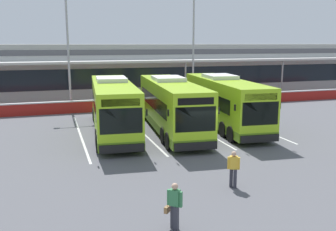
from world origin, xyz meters
TOP-DOWN VIEW (x-y plane):
  - ground_plane at (0.00, 0.00)m, footprint 200.00×200.00m
  - terminal_building at (-0.00, 26.91)m, footprint 70.00×13.00m
  - red_barrier_wall at (0.00, 14.50)m, footprint 60.00×0.40m
  - coach_bus_leftmost at (-4.01, 6.08)m, footprint 3.83×12.33m
  - coach_bus_left_centre at (-0.04, 5.30)m, footprint 3.83×12.33m
  - coach_bus_centre at (4.23, 5.69)m, footprint 3.83×12.33m
  - bay_stripe_far_west at (-6.30, 6.00)m, footprint 0.14×13.00m
  - bay_stripe_west at (-2.10, 6.00)m, footprint 0.14×13.00m
  - bay_stripe_mid_west at (2.10, 6.00)m, footprint 0.14×13.00m
  - bay_stripe_centre at (6.30, 6.00)m, footprint 0.14×13.00m
  - pedestrian_with_handbag at (-4.35, -8.23)m, footprint 0.56×0.58m
  - pedestrian_child at (-0.76, -5.53)m, footprint 0.52×0.40m
  - lamp_post_west at (-6.32, 16.33)m, footprint 3.24×0.28m
  - lamp_post_centre at (6.35, 17.41)m, footprint 3.24×0.28m

SIDE VIEW (x-z plane):
  - ground_plane at x=0.00m, z-range 0.00..0.00m
  - bay_stripe_far_west at x=-6.30m, z-range 0.00..0.01m
  - bay_stripe_west at x=-2.10m, z-range 0.00..0.01m
  - bay_stripe_mid_west at x=2.10m, z-range 0.00..0.01m
  - bay_stripe_centre at x=6.30m, z-range 0.00..0.01m
  - red_barrier_wall at x=0.00m, z-range 0.01..1.10m
  - pedestrian_with_handbag at x=-4.35m, z-range 0.05..1.67m
  - pedestrian_child at x=-0.76m, z-range 0.06..1.68m
  - coach_bus_leftmost at x=-4.01m, z-range -0.10..3.68m
  - coach_bus_left_centre at x=-0.04m, z-range -0.10..3.68m
  - coach_bus_centre at x=4.23m, z-range -0.10..3.68m
  - terminal_building at x=0.00m, z-range 0.01..6.01m
  - lamp_post_west at x=-6.32m, z-range 0.79..11.79m
  - lamp_post_centre at x=6.35m, z-range 0.79..11.79m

